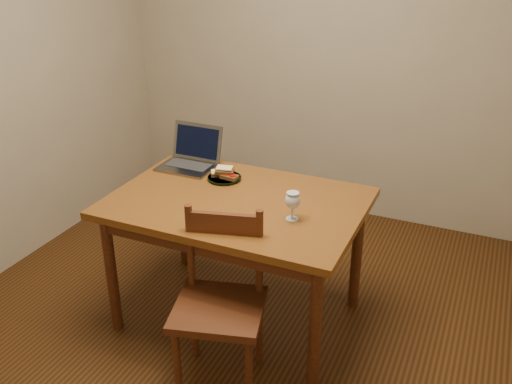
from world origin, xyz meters
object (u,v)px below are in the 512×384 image
at_px(plate, 224,178).
at_px(laptop, 192,155).
at_px(milk_glass, 292,206).
at_px(table, 237,214).
at_px(chair, 220,297).

height_order(plate, laptop, laptop).
bearing_deg(laptop, milk_glass, -27.05).
relative_size(table, milk_glass, 8.89).
distance_m(table, plate, 0.28).
bearing_deg(table, chair, -74.21).
bearing_deg(milk_glass, table, 165.30).
relative_size(milk_glass, laptop, 0.46).
bearing_deg(plate, laptop, 157.19).
bearing_deg(chair, laptop, 111.48).
height_order(table, plate, plate).
bearing_deg(plate, table, -49.16).
distance_m(table, milk_glass, 0.39).
distance_m(plate, milk_glass, 0.60).
distance_m(milk_glass, laptop, 0.89).
bearing_deg(chair, milk_glass, 46.69).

